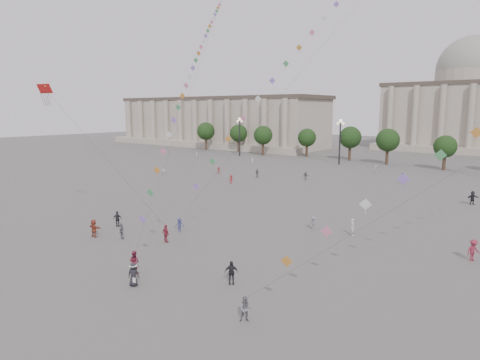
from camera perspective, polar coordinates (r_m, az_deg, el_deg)
The scene contains 30 objects.
ground at distance 39.05m, azimuth -13.06°, elevation -10.14°, with size 360.00×360.00×0.00m, color #52504D.
hall_west at distance 156.29m, azimuth -3.18°, elevation 7.77°, with size 84.00×26.22×17.20m.
hall_central at distance 154.54m, azimuth 28.14°, elevation 8.82°, with size 48.30×34.30×35.50m.
tree_row at distance 104.95m, azimuth 22.50°, elevation 4.60°, with size 137.12×5.12×8.00m.
lamp_post_far_west at distance 118.72m, azimuth -0.05°, elevation 6.74°, with size 2.00×0.90×10.65m.
lamp_post_mid_west at distance 102.69m, azimuth 13.21°, elevation 6.08°, with size 2.00×0.90×10.65m.
person_crowd_0 at distance 81.06m, azimuth 20.82°, elevation 0.27°, with size 1.04×0.43×1.77m, color navy.
person_crowd_1 at distance 86.00m, azimuth -10.12°, elevation 1.27°, with size 0.90×0.70×1.85m, color white.
person_crowd_2 at distance 85.74m, azimuth -2.86°, elevation 1.26°, with size 0.97×0.55×1.49m, color maroon.
person_crowd_4 at distance 91.52m, azimuth 17.66°, elevation 1.40°, with size 1.56×0.50×1.68m, color silver.
person_crowd_6 at distance 47.07m, azimuth 9.72°, elevation -5.69°, with size 0.97×0.55×1.49m, color slate.
person_crowd_8 at distance 42.23m, azimuth 28.66°, elevation -8.22°, with size 1.23×0.70×1.90m, color maroon.
person_crowd_9 at distance 66.63m, azimuth 28.59°, elevation -2.10°, with size 1.72×0.55×1.85m, color black.
person_crowd_10 at distance 99.12m, azimuth 1.69°, elevation 2.48°, with size 0.68×0.44×1.85m, color beige.
person_crowd_12 at distance 80.05m, azimuth 8.75°, elevation 0.59°, with size 1.43×0.46×1.55m, color slate.
person_crowd_13 at distance 45.86m, azimuth 14.78°, elevation -6.10°, with size 0.64×0.42×1.77m, color silver.
person_crowd_16 at distance 81.92m, azimuth 2.29°, elevation 0.92°, with size 0.95×0.39×1.62m, color #57565B.
person_crowd_17 at distance 74.70m, azimuth -1.16°, elevation 0.10°, with size 1.05×0.60×1.62m, color #A12D2B.
person_crowd_18 at distance 32.58m, azimuth -1.18°, elevation -12.23°, with size 1.05×0.44×1.79m, color black.
person_crowd_19 at distance 113.39m, azimuth -5.79°, elevation 3.28°, with size 0.63×0.41×1.72m, color silver.
tourist_0 at distance 42.77m, azimuth -9.85°, elevation -7.05°, with size 1.03×0.43×1.77m, color maroon.
tourist_2 at distance 46.35m, azimuth -18.90°, elevation -6.10°, with size 1.70×0.54×1.83m, color #993D29.
tourist_3 at distance 44.86m, azimuth -15.51°, elevation -6.59°, with size 0.94×0.39×1.60m, color slate.
tourist_4 at distance 49.52m, azimuth -16.01°, elevation -5.02°, with size 1.02×0.43×1.75m, color black.
kite_flyer_0 at distance 35.67m, azimuth -13.92°, elevation -10.54°, with size 0.88×0.68×1.80m, color maroon.
kite_flyer_1 at distance 46.09m, azimuth -8.06°, elevation -5.98°, with size 0.96×0.55×1.49m, color navy.
kite_flyer_2 at distance 27.39m, azimuth 0.77°, elevation -16.83°, with size 0.78×0.60×1.60m, color slate.
hat_person at distance 33.17m, azimuth -14.02°, elevation -12.08°, with size 1.02×0.90×1.76m.
dragon_kite at distance 53.25m, azimuth -24.37°, elevation 10.15°, with size 9.43×1.71×21.60m.
kite_train_west at distance 66.96m, azimuth -5.55°, elevation 15.94°, with size 36.59×51.58×73.69m.
Camera 1 is at (29.15, -22.54, 12.92)m, focal length 32.00 mm.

